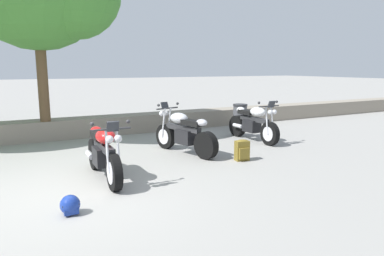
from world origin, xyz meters
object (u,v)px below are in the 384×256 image
motorcycle_red_near_left (104,153)px  rider_backpack (242,150)px  rider_helmet (70,205)px  motorcycle_silver_centre (184,133)px  motorcycle_white_far_right (253,124)px  trash_bin (240,117)px

motorcycle_red_near_left → rider_backpack: motorcycle_red_near_left is taller
rider_backpack → rider_helmet: size_ratio=1.68×
motorcycle_red_near_left → rider_backpack: 3.02m
motorcycle_silver_centre → motorcycle_white_far_right: 2.40m
motorcycle_white_far_right → rider_helmet: bearing=-151.8°
rider_backpack → motorcycle_white_far_right: bearing=46.4°
motorcycle_red_near_left → motorcycle_silver_centre: (2.18, 1.10, 0.00)m
motorcycle_white_far_right → motorcycle_red_near_left: bearing=-161.7°
motorcycle_white_far_right → rider_backpack: 2.24m
motorcycle_white_far_right → trash_bin: motorcycle_white_far_right is taller
motorcycle_red_near_left → trash_bin: motorcycle_red_near_left is taller
rider_backpack → rider_helmet: (-3.84, -1.27, -0.11)m
rider_helmet → trash_bin: 7.45m
motorcycle_silver_centre → trash_bin: 3.56m
rider_helmet → trash_bin: size_ratio=0.33×
motorcycle_red_near_left → rider_helmet: bearing=-121.0°
motorcycle_silver_centre → motorcycle_red_near_left: bearing=-153.3°
motorcycle_silver_centre → trash_bin: (2.99, 1.93, -0.05)m
motorcycle_white_far_right → trash_bin: size_ratio=2.40×
motorcycle_silver_centre → rider_backpack: size_ratio=4.32×
motorcycle_red_near_left → rider_helmet: (-0.83, -1.38, -0.35)m
motorcycle_red_near_left → motorcycle_white_far_right: size_ratio=1.00×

